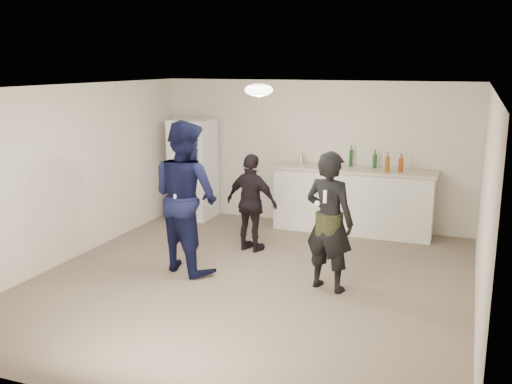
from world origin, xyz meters
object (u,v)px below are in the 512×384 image
(counter, at_px, (353,202))
(spectator, at_px, (252,203))
(woman, at_px, (329,221))
(man, at_px, (186,197))
(shaker, at_px, (301,159))
(fridge, at_px, (193,169))

(counter, xyz_separation_m, spectator, (-1.22, -1.50, 0.22))
(woman, distance_m, spectator, 1.80)
(woman, bearing_deg, man, 15.71)
(shaker, relative_size, woman, 0.10)
(man, xyz_separation_m, spectator, (0.54, 1.07, -0.29))
(counter, relative_size, spectator, 1.76)
(fridge, height_order, man, man)
(counter, relative_size, man, 1.26)
(woman, xyz_separation_m, spectator, (-1.44, 1.07, -0.14))
(woman, bearing_deg, fridge, -22.79)
(shaker, xyz_separation_m, spectator, (-0.28, -1.63, -0.43))
(man, xyz_separation_m, woman, (1.98, -0.00, -0.15))
(spectator, bearing_deg, fridge, -27.49)
(woman, bearing_deg, shaker, -51.01)
(woman, relative_size, spectator, 1.19)
(fridge, relative_size, shaker, 10.59)
(fridge, height_order, spectator, fridge)
(shaker, distance_m, spectator, 1.71)
(shaker, height_order, man, man)
(counter, xyz_separation_m, fridge, (-2.92, -0.07, 0.38))
(shaker, relative_size, man, 0.08)
(shaker, xyz_separation_m, woman, (1.16, -2.70, -0.30))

